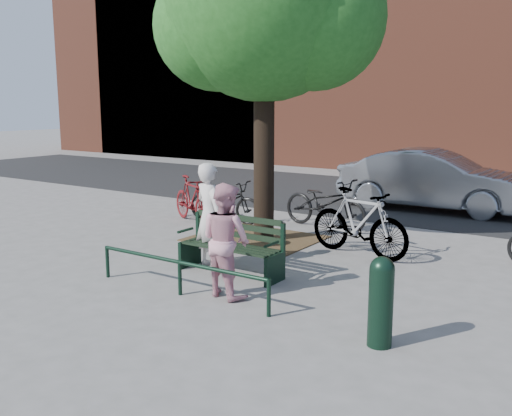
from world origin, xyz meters
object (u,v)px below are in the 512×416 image
Objects in this scene: person_right at (226,240)px; litter_bin at (221,226)px; bicycle_c at (325,203)px; parked_car at (434,180)px; park_bench at (233,244)px; bollard at (381,299)px; person_left at (210,216)px.

litter_bin is (-1.57, 1.92, -0.34)m from person_right.
bicycle_c is 3.65m from parked_car.
bollard reaches higher than park_bench.
park_bench is 0.66m from person_left.
person_left is 1.47m from person_right.
litter_bin is 0.44× the size of bicycle_c.
litter_bin is at bearing 160.55° from parked_car.
parked_car is (2.01, 6.22, 0.30)m from litter_bin.
bollard is at bearing -168.24° from parked_car.
bollard is (3.54, -1.40, -0.32)m from person_left.
person_left is 1.08× the size of person_right.
park_bench is 1.88× the size of litter_bin.
person_right reaches higher than park_bench.
bollard is 8.78m from parked_car.
parked_car reaches higher than bollard.
person_right is at bearing -59.06° from park_bench.
person_left is at bearing -174.99° from bicycle_c.
park_bench is at bearing -44.50° from litter_bin.
park_bench is 3.30m from bollard.
litter_bin is at bearing -40.98° from person_left.
park_bench is 1.08× the size of person_right.
person_left is 7.30m from parked_car.
person_right is 2.51m from bollard.
bollard is 6.13m from bicycle_c.
person_right is 0.77× the size of bicycle_c.
person_right is 4.83m from bicycle_c.
park_bench is at bearing 156.20° from bollard.
parked_car is (1.32, 3.39, 0.22)m from bicycle_c.
person_right is at bearing 175.34° from parked_car.
park_bench is 1.42m from litter_bin.
parked_car is (0.45, 8.13, -0.04)m from person_right.
bicycle_c reaches higher than park_bench.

